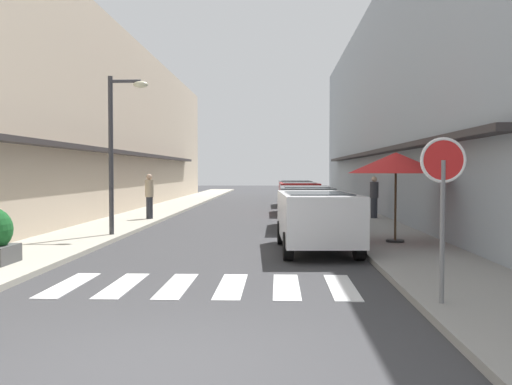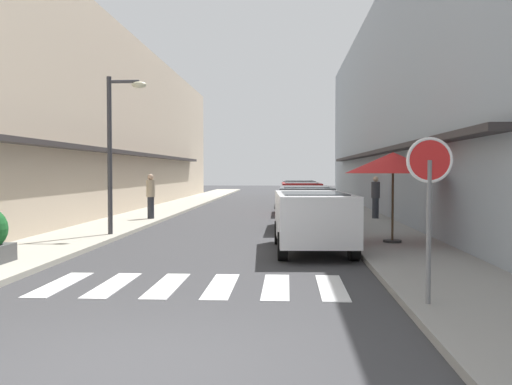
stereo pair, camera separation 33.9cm
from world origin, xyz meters
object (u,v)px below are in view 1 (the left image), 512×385
object	(u,v)px
round_street_sign	(443,177)
parked_car_distant	(295,190)
parked_car_near	(317,215)
cafe_umbrella	(396,163)
parked_car_far	(298,194)
pedestrian_walking_far	(374,196)
parked_car_mid	(306,202)
pedestrian_walking_near	(149,195)
street_lamp	(118,136)

from	to	relation	value
round_street_sign	parked_car_distant	bearing A→B (deg)	93.20
parked_car_near	parked_car_distant	distance (m)	18.51
round_street_sign	cafe_umbrella	world-z (taller)	cafe_umbrella
parked_car_far	pedestrian_walking_far	world-z (taller)	pedestrian_walking_far
round_street_sign	pedestrian_walking_far	size ratio (longest dim) A/B	1.41
parked_car_near	round_street_sign	xyz separation A→B (m)	(1.37, -5.93, 0.99)
round_street_sign	parked_car_mid	bearing A→B (deg)	96.73
parked_car_far	parked_car_near	bearing A→B (deg)	-90.00
parked_car_near	pedestrian_walking_near	distance (m)	10.14
pedestrian_walking_far	pedestrian_walking_near	bearing A→B (deg)	21.60
parked_car_near	pedestrian_walking_far	size ratio (longest dim) A/B	2.60
parked_car_far	cafe_umbrella	size ratio (longest dim) A/B	1.65
parked_car_far	round_street_sign	size ratio (longest dim) A/B	1.76
round_street_sign	pedestrian_walking_near	xyz separation A→B (m)	(-7.39, 14.09, -0.86)
parked_car_distant	pedestrian_walking_near	world-z (taller)	pedestrian_walking_near
parked_car_distant	street_lamp	xyz separation A→B (m)	(-5.68, -15.92, 2.10)
parked_car_near	pedestrian_walking_far	xyz separation A→B (m)	(2.87, 8.76, 0.07)
parked_car_near	pedestrian_walking_near	xyz separation A→B (m)	(-6.02, 8.16, 0.13)
parked_car_mid	parked_car_near	bearing A→B (deg)	-90.00
parked_car_mid	street_lamp	world-z (taller)	street_lamp
pedestrian_walking_near	round_street_sign	bearing A→B (deg)	-127.89
parked_car_distant	street_lamp	distance (m)	17.03
parked_car_near	parked_car_far	distance (m)	12.52
pedestrian_walking_far	parked_car_mid	bearing A→B (deg)	65.00
street_lamp	pedestrian_walking_far	size ratio (longest dim) A/B	2.80
parked_car_mid	pedestrian_walking_near	distance (m)	6.53
street_lamp	cafe_umbrella	xyz separation A→B (m)	(7.82, -1.53, -0.81)
street_lamp	round_street_sign	bearing A→B (deg)	-50.43
parked_car_far	pedestrian_walking_near	xyz separation A→B (m)	(-6.02, -4.36, 0.13)
pedestrian_walking_near	pedestrian_walking_far	world-z (taller)	pedestrian_walking_near
cafe_umbrella	pedestrian_walking_near	size ratio (longest dim) A/B	1.42
parked_car_near	cafe_umbrella	size ratio (longest dim) A/B	1.73
parked_car_mid	cafe_umbrella	world-z (taller)	cafe_umbrella
pedestrian_walking_near	parked_car_far	bearing A→B (deg)	-29.64
parked_car_mid	parked_car_distant	size ratio (longest dim) A/B	0.99
parked_car_far	pedestrian_walking_far	distance (m)	4.73
parked_car_far	parked_car_mid	bearing A→B (deg)	-90.00
round_street_sign	street_lamp	distance (m)	11.12
round_street_sign	pedestrian_walking_far	distance (m)	14.80
parked_car_near	parked_car_distant	bearing A→B (deg)	90.00
parked_car_mid	parked_car_far	xyz separation A→B (m)	(0.00, 6.87, 0.00)
pedestrian_walking_near	parked_car_distant	bearing A→B (deg)	-5.73
parked_car_mid	parked_car_far	distance (m)	6.87
parked_car_mid	parked_car_distant	xyz separation A→B (m)	(0.00, 12.87, 0.00)
parked_car_far	round_street_sign	distance (m)	18.53
parked_car_mid	street_lamp	bearing A→B (deg)	-151.77
parked_car_far	pedestrian_walking_far	size ratio (longest dim) A/B	2.49
cafe_umbrella	parked_car_near	bearing A→B (deg)	-153.47
street_lamp	parked_car_distant	bearing A→B (deg)	70.35
parked_car_mid	pedestrian_walking_near	bearing A→B (deg)	157.38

